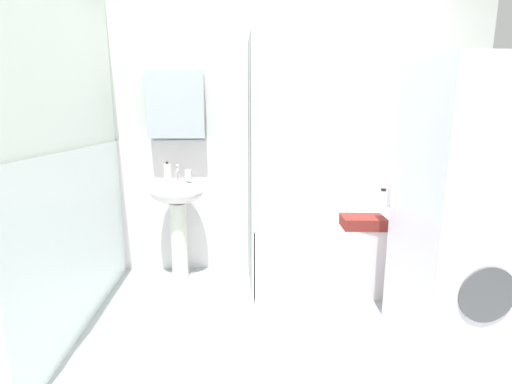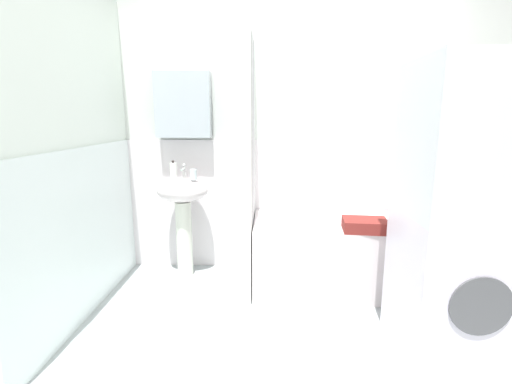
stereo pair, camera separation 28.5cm
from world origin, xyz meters
name	(u,v)px [view 1 (the left image)]	position (x,y,z in m)	size (l,w,h in m)	color
ground_plane	(317,344)	(0.00, 0.00, -0.02)	(4.80, 5.60, 0.04)	#ADB5B7
wall_back_tiled	(284,146)	(-0.06, 1.26, 1.14)	(3.60, 0.18, 2.40)	silver
wall_left_tiled	(70,162)	(-1.57, 0.34, 1.12)	(0.07, 1.81, 2.40)	silver
sink	(178,207)	(-1.00, 1.03, 0.64)	(0.44, 0.34, 0.88)	silver
faucet	(178,172)	(-1.00, 1.11, 0.94)	(0.03, 0.12, 0.12)	silver
soap_dispenser	(167,172)	(-1.07, 1.03, 0.95)	(0.06, 0.06, 0.17)	white
toothbrush_cup	(189,176)	(-0.90, 1.01, 0.92)	(0.06, 0.06, 0.09)	silver
bathtub	(342,251)	(0.40, 0.85, 0.28)	(1.53, 0.73, 0.56)	silver
shower_curtain	(250,168)	(-0.38, 0.85, 1.00)	(0.01, 0.73, 2.00)	white
lotion_bottle	(405,197)	(1.06, 1.16, 0.67)	(0.06, 0.06, 0.22)	#1E8254
conditioner_bottle	(395,199)	(0.96, 1.15, 0.66)	(0.07, 0.07, 0.21)	#284F9C
body_wash_bottle	(383,200)	(0.84, 1.14, 0.66)	(0.07, 0.07, 0.20)	white
towel_folded	(363,222)	(0.47, 0.60, 0.61)	(0.32, 0.24, 0.09)	maroon
washer_dryer_stack	(459,210)	(0.82, -0.03, 0.86)	(0.58, 0.64, 1.72)	white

